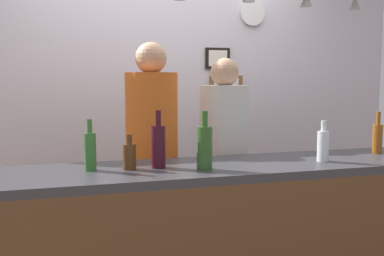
{
  "coord_description": "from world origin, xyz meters",
  "views": [
    {
      "loc": [
        -0.75,
        -2.5,
        1.49
      ],
      "look_at": [
        0.0,
        0.1,
        1.19
      ],
      "focal_mm": 40.38,
      "sensor_mm": 36.0,
      "label": 1
    }
  ],
  "objects_px": {
    "person_middle_white_patterned_shirt": "(224,154)",
    "bottle_wine_dark_red": "(158,145)",
    "wall_clock": "(253,13)",
    "picture_frame_upper_small": "(218,58)",
    "bottle_beer_amber_tall": "(377,137)",
    "bottle_soda_clear": "(323,145)",
    "person_left_orange_shirt": "(152,148)",
    "bottle_beer_brown_stubby": "(129,156)",
    "bottle_champagne_green": "(205,147)",
    "picture_frame_lower_pair": "(226,86)",
    "bottle_beer_green_import": "(90,150)"
  },
  "relations": [
    {
      "from": "person_middle_white_patterned_shirt",
      "to": "bottle_wine_dark_red",
      "type": "relative_size",
      "value": 5.46
    },
    {
      "from": "bottle_wine_dark_red",
      "to": "wall_clock",
      "type": "relative_size",
      "value": 1.36
    },
    {
      "from": "wall_clock",
      "to": "picture_frame_upper_small",
      "type": "bearing_deg",
      "value": 178.88
    },
    {
      "from": "bottle_wine_dark_red",
      "to": "bottle_beer_amber_tall",
      "type": "relative_size",
      "value": 1.15
    },
    {
      "from": "bottle_soda_clear",
      "to": "picture_frame_upper_small",
      "type": "xyz_separation_m",
      "value": [
        -0.11,
        1.47,
        0.55
      ]
    },
    {
      "from": "person_middle_white_patterned_shirt",
      "to": "bottle_soda_clear",
      "type": "distance_m",
      "value": 0.76
    },
    {
      "from": "person_left_orange_shirt",
      "to": "picture_frame_upper_small",
      "type": "height_order",
      "value": "picture_frame_upper_small"
    },
    {
      "from": "bottle_beer_brown_stubby",
      "to": "bottle_wine_dark_red",
      "type": "relative_size",
      "value": 0.6
    },
    {
      "from": "bottle_champagne_green",
      "to": "picture_frame_lower_pair",
      "type": "relative_size",
      "value": 1.0
    },
    {
      "from": "bottle_beer_green_import",
      "to": "picture_frame_upper_small",
      "type": "xyz_separation_m",
      "value": [
        1.16,
        1.36,
        0.54
      ]
    },
    {
      "from": "bottle_soda_clear",
      "to": "wall_clock",
      "type": "relative_size",
      "value": 1.05
    },
    {
      "from": "bottle_beer_green_import",
      "to": "picture_frame_lower_pair",
      "type": "xyz_separation_m",
      "value": [
        1.24,
        1.36,
        0.3
      ]
    },
    {
      "from": "picture_frame_lower_pair",
      "to": "picture_frame_upper_small",
      "type": "xyz_separation_m",
      "value": [
        -0.08,
        0.0,
        0.24
      ]
    },
    {
      "from": "bottle_beer_amber_tall",
      "to": "bottle_beer_green_import",
      "type": "relative_size",
      "value": 1.0
    },
    {
      "from": "bottle_champagne_green",
      "to": "wall_clock",
      "type": "bearing_deg",
      "value": 58.58
    },
    {
      "from": "bottle_soda_clear",
      "to": "wall_clock",
      "type": "xyz_separation_m",
      "value": [
        0.21,
        1.47,
        0.94
      ]
    },
    {
      "from": "person_middle_white_patterned_shirt",
      "to": "picture_frame_upper_small",
      "type": "xyz_separation_m",
      "value": [
        0.23,
        0.8,
        0.69
      ]
    },
    {
      "from": "picture_frame_lower_pair",
      "to": "wall_clock",
      "type": "bearing_deg",
      "value": -1.5
    },
    {
      "from": "bottle_beer_green_import",
      "to": "picture_frame_upper_small",
      "type": "height_order",
      "value": "picture_frame_upper_small"
    },
    {
      "from": "bottle_champagne_green",
      "to": "bottle_beer_green_import",
      "type": "relative_size",
      "value": 1.15
    },
    {
      "from": "bottle_champagne_green",
      "to": "picture_frame_lower_pair",
      "type": "height_order",
      "value": "picture_frame_lower_pair"
    },
    {
      "from": "bottle_beer_brown_stubby",
      "to": "bottle_soda_clear",
      "type": "distance_m",
      "value": 1.07
    },
    {
      "from": "bottle_beer_brown_stubby",
      "to": "bottle_soda_clear",
      "type": "xyz_separation_m",
      "value": [
        1.07,
        -0.08,
        0.02
      ]
    },
    {
      "from": "bottle_beer_brown_stubby",
      "to": "picture_frame_upper_small",
      "type": "distance_m",
      "value": 1.78
    },
    {
      "from": "person_left_orange_shirt",
      "to": "bottle_wine_dark_red",
      "type": "height_order",
      "value": "person_left_orange_shirt"
    },
    {
      "from": "picture_frame_lower_pair",
      "to": "picture_frame_upper_small",
      "type": "height_order",
      "value": "picture_frame_upper_small"
    },
    {
      "from": "wall_clock",
      "to": "bottle_soda_clear",
      "type": "bearing_deg",
      "value": -98.18
    },
    {
      "from": "bottle_beer_amber_tall",
      "to": "bottle_beer_green_import",
      "type": "height_order",
      "value": "same"
    },
    {
      "from": "picture_frame_lower_pair",
      "to": "bottle_champagne_green",
      "type": "bearing_deg",
      "value": -114.24
    },
    {
      "from": "bottle_beer_amber_tall",
      "to": "picture_frame_upper_small",
      "type": "xyz_separation_m",
      "value": [
        -0.58,
        1.33,
        0.54
      ]
    },
    {
      "from": "picture_frame_upper_small",
      "to": "bottle_beer_amber_tall",
      "type": "bearing_deg",
      "value": -66.33
    },
    {
      "from": "bottle_soda_clear",
      "to": "picture_frame_upper_small",
      "type": "height_order",
      "value": "picture_frame_upper_small"
    },
    {
      "from": "person_middle_white_patterned_shirt",
      "to": "bottle_beer_amber_tall",
      "type": "xyz_separation_m",
      "value": [
        0.82,
        -0.53,
        0.15
      ]
    },
    {
      "from": "bottle_wine_dark_red",
      "to": "picture_frame_upper_small",
      "type": "bearing_deg",
      "value": 59.76
    },
    {
      "from": "bottle_champagne_green",
      "to": "picture_frame_upper_small",
      "type": "distance_m",
      "value": 1.7
    },
    {
      "from": "person_middle_white_patterned_shirt",
      "to": "bottle_beer_amber_tall",
      "type": "bearing_deg",
      "value": -32.95
    },
    {
      "from": "person_left_orange_shirt",
      "to": "bottle_soda_clear",
      "type": "distance_m",
      "value": 1.08
    },
    {
      "from": "person_middle_white_patterned_shirt",
      "to": "picture_frame_lower_pair",
      "type": "xyz_separation_m",
      "value": [
        0.31,
        0.8,
        0.45
      ]
    },
    {
      "from": "person_left_orange_shirt",
      "to": "bottle_beer_green_import",
      "type": "distance_m",
      "value": 0.71
    },
    {
      "from": "bottle_beer_amber_tall",
      "to": "wall_clock",
      "type": "bearing_deg",
      "value": 101.33
    },
    {
      "from": "bottle_beer_amber_tall",
      "to": "bottle_soda_clear",
      "type": "bearing_deg",
      "value": -163.45
    },
    {
      "from": "bottle_beer_brown_stubby",
      "to": "bottle_champagne_green",
      "type": "xyz_separation_m",
      "value": [
        0.36,
        -0.11,
        0.05
      ]
    },
    {
      "from": "bottle_beer_brown_stubby",
      "to": "picture_frame_upper_small",
      "type": "relative_size",
      "value": 0.82
    },
    {
      "from": "picture_frame_upper_small",
      "to": "bottle_champagne_green",
      "type": "bearing_deg",
      "value": -111.65
    },
    {
      "from": "bottle_soda_clear",
      "to": "picture_frame_lower_pair",
      "type": "distance_m",
      "value": 1.51
    },
    {
      "from": "person_left_orange_shirt",
      "to": "wall_clock",
      "type": "height_order",
      "value": "wall_clock"
    },
    {
      "from": "bottle_beer_amber_tall",
      "to": "picture_frame_lower_pair",
      "type": "distance_m",
      "value": 1.46
    },
    {
      "from": "bottle_wine_dark_red",
      "to": "picture_frame_lower_pair",
      "type": "relative_size",
      "value": 1.0
    },
    {
      "from": "person_left_orange_shirt",
      "to": "bottle_champagne_green",
      "type": "relative_size",
      "value": 5.78
    },
    {
      "from": "bottle_wine_dark_red",
      "to": "picture_frame_lower_pair",
      "type": "distance_m",
      "value": 1.68
    }
  ]
}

